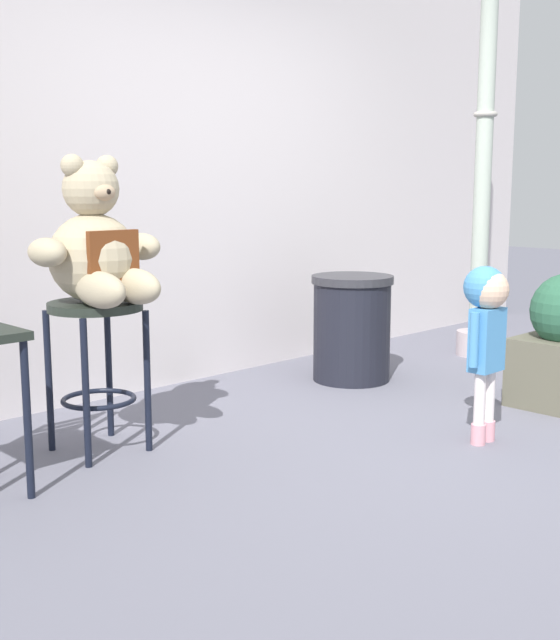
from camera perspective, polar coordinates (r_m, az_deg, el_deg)
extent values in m
plane|color=slate|center=(4.01, 11.51, -8.68)|extent=(24.00, 24.00, 0.00)
cube|color=silver|center=(5.24, -7.21, 13.06)|extent=(7.73, 0.30, 3.14)
cylinder|color=#212821|center=(3.80, -12.97, 0.97)|extent=(0.44, 0.44, 0.04)
cylinder|color=black|center=(3.65, -13.59, -5.11)|extent=(0.03, 0.03, 0.67)
cylinder|color=black|center=(3.82, -9.38, -4.31)|extent=(0.03, 0.03, 0.67)
cylinder|color=black|center=(3.92, -16.06, -4.19)|extent=(0.03, 0.03, 0.67)
cylinder|color=black|center=(4.08, -12.04, -3.50)|extent=(0.03, 0.03, 0.67)
torus|color=black|center=(3.89, -12.72, -5.50)|extent=(0.35, 0.35, 0.02)
sphere|color=tan|center=(3.77, -13.09, 4.31)|extent=(0.41, 0.41, 0.41)
cube|color=brown|center=(3.63, -11.72, 4.33)|extent=(0.25, 0.03, 0.24)
sphere|color=tan|center=(3.76, -13.27, 9.04)|extent=(0.25, 0.25, 0.25)
ellipsoid|color=tan|center=(3.67, -12.37, 8.83)|extent=(0.11, 0.08, 0.07)
sphere|color=black|center=(3.64, -12.12, 8.87)|extent=(0.03, 0.03, 0.03)
sphere|color=tan|center=(3.71, -14.52, 10.56)|extent=(0.10, 0.10, 0.10)
sphere|color=tan|center=(3.81, -12.17, 10.61)|extent=(0.10, 0.10, 0.10)
ellipsoid|color=tan|center=(3.62, -16.18, 4.63)|extent=(0.14, 0.23, 0.13)
ellipsoid|color=tan|center=(3.88, -9.78, 5.16)|extent=(0.14, 0.23, 0.13)
ellipsoid|color=tan|center=(3.57, -12.64, 2.10)|extent=(0.14, 0.34, 0.16)
ellipsoid|color=tan|center=(3.67, -10.23, 2.37)|extent=(0.14, 0.34, 0.16)
cylinder|color=pink|center=(4.05, 13.87, -7.86)|extent=(0.07, 0.07, 0.10)
cylinder|color=silver|center=(4.00, 13.98, -5.42)|extent=(0.05, 0.05, 0.26)
cylinder|color=pink|center=(4.12, 14.50, -7.59)|extent=(0.07, 0.07, 0.10)
cylinder|color=silver|center=(4.07, 14.61, -5.18)|extent=(0.05, 0.05, 0.26)
cube|color=#468BC4|center=(3.97, 14.46, -1.36)|extent=(0.18, 0.10, 0.31)
cylinder|color=#468BC4|center=(3.87, 13.59, -1.37)|extent=(0.04, 0.04, 0.26)
cylinder|color=#468BC4|center=(4.07, 15.31, -0.93)|extent=(0.04, 0.04, 0.26)
sphere|color=#D8B293|center=(3.94, 14.60, 2.10)|extent=(0.19, 0.19, 0.19)
sphere|color=#4285BD|center=(3.95, 14.32, 2.27)|extent=(0.20, 0.20, 0.20)
cylinder|color=black|center=(5.17, 5.11, -0.85)|extent=(0.49, 0.49, 0.63)
cylinder|color=#2D2D33|center=(5.12, 5.16, 2.88)|extent=(0.52, 0.52, 0.05)
cylinder|color=#AD9EA2|center=(6.13, 13.73, -1.59)|extent=(0.29, 0.29, 0.18)
cylinder|color=#A5B1A2|center=(6.03, 14.30, 12.60)|extent=(0.12, 0.12, 2.83)
torus|color=#ADA89E|center=(6.04, 14.35, 13.94)|extent=(0.17, 0.17, 0.04)
cylinder|color=black|center=(3.35, -17.47, -6.79)|extent=(0.03, 0.03, 0.65)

